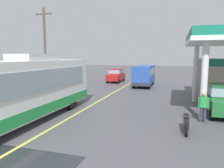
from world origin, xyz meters
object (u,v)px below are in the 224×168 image
car_at_pump (222,98)px  motorcycle_parked_forecourt (186,123)px  pedestrian_near_pump (211,93)px  coach_bus_main (23,91)px  pedestrian_by_shop (203,105)px  minibus_opposing_lane (144,74)px  car_trailing_behind_bus (116,75)px

car_at_pump → motorcycle_parked_forecourt: size_ratio=2.33×
motorcycle_parked_forecourt → pedestrian_near_pump: pedestrian_near_pump is taller
coach_bus_main → pedestrian_near_pump: (10.31, 7.17, -0.79)m
coach_bus_main → car_at_pump: bearing=25.2°
motorcycle_parked_forecourt → car_at_pump: bearing=61.0°
motorcycle_parked_forecourt → pedestrian_by_shop: (0.94, 1.83, 0.49)m
minibus_opposing_lane → pedestrian_by_shop: (5.16, -13.49, -0.54)m
coach_bus_main → pedestrian_by_shop: coach_bus_main is taller
motorcycle_parked_forecourt → car_trailing_behind_bus: bearing=115.3°
pedestrian_near_pump → minibus_opposing_lane: bearing=124.1°
coach_bus_main → car_at_pump: 11.73m
coach_bus_main → car_trailing_behind_bus: coach_bus_main is taller
car_at_pump → motorcycle_parked_forecourt: bearing=-119.0°
pedestrian_by_shop → car_trailing_behind_bus: 18.95m
minibus_opposing_lane → pedestrian_near_pump: (6.18, -9.11, -0.54)m
coach_bus_main → car_at_pump: (10.59, 4.99, -0.71)m
coach_bus_main → minibus_opposing_lane: bearing=75.7°
pedestrian_near_pump → car_at_pump: bearing=-82.7°
motorcycle_parked_forecourt → pedestrian_by_shop: bearing=62.8°
coach_bus_main → motorcycle_parked_forecourt: bearing=6.5°
coach_bus_main → pedestrian_near_pump: size_ratio=6.65×
coach_bus_main → car_at_pump: size_ratio=2.63×
minibus_opposing_lane → car_trailing_behind_bus: 5.26m
car_trailing_behind_bus → car_at_pump: bearing=-52.6°
coach_bus_main → motorcycle_parked_forecourt: size_ratio=6.13×
pedestrian_near_pump → pedestrian_by_shop: 4.50m
pedestrian_by_shop → car_trailing_behind_bus: bearing=120.2°
minibus_opposing_lane → pedestrian_by_shop: minibus_opposing_lane is taller
coach_bus_main → car_at_pump: coach_bus_main is taller
car_at_pump → car_trailing_behind_bus: same height
minibus_opposing_lane → coach_bus_main: bearing=-104.3°
minibus_opposing_lane → pedestrian_by_shop: size_ratio=3.69×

